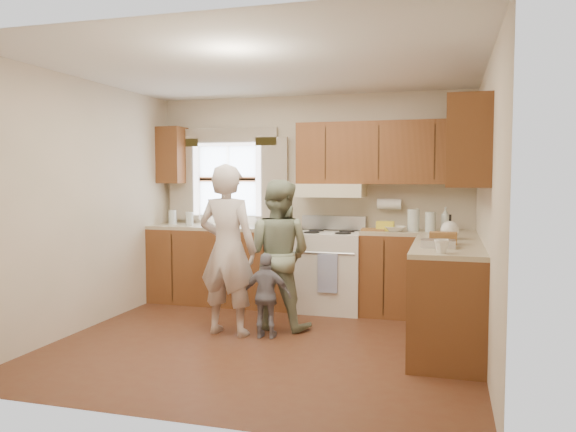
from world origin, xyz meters
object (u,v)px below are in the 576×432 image
(woman_right, at_px, (277,254))
(child, at_px, (267,296))
(stove, at_px, (329,270))
(woman_left, at_px, (227,250))

(woman_right, distance_m, child, 0.52)
(stove, height_order, woman_right, woman_right)
(woman_left, height_order, woman_right, woman_left)
(woman_right, relative_size, child, 1.86)
(woman_right, bearing_deg, woman_left, 48.67)
(woman_left, xyz_separation_m, woman_right, (0.39, 0.36, -0.08))
(stove, distance_m, woman_right, 1.00)
(woman_left, height_order, child, woman_left)
(woman_right, bearing_deg, stove, -105.35)
(stove, bearing_deg, woman_right, -111.62)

